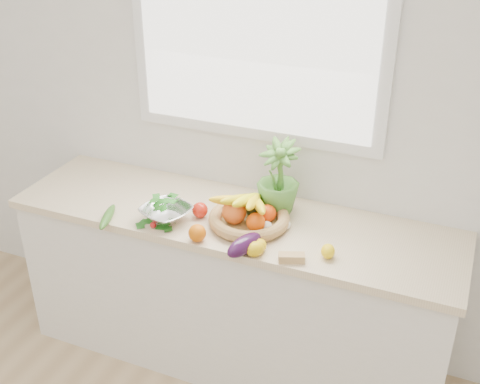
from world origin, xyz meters
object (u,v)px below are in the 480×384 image
at_px(fruit_basket, 249,214).
at_px(potted_herb, 278,177).
at_px(cucumber, 107,217).
at_px(eggplant, 244,245).
at_px(apple, 200,210).
at_px(colander_with_spinach, 166,210).

bearing_deg(fruit_basket, potted_herb, 61.25).
height_order(cucumber, fruit_basket, fruit_basket).
bearing_deg(eggplant, potted_herb, 88.02).
bearing_deg(eggplant, fruit_basket, 107.84).
bearing_deg(cucumber, fruit_basket, 19.92).
relative_size(apple, potted_herb, 0.21).
xyz_separation_m(eggplant, cucumber, (-0.71, 0.00, -0.02)).
relative_size(cucumber, colander_with_spinach, 0.81).
relative_size(apple, cucumber, 0.33).
bearing_deg(apple, fruit_basket, 6.06).
bearing_deg(colander_with_spinach, cucumber, -157.97).
xyz_separation_m(apple, eggplant, (0.32, -0.21, 0.00)).
distance_m(cucumber, potted_herb, 0.85).
height_order(potted_herb, fruit_basket, potted_herb).
relative_size(eggplant, potted_herb, 0.57).
xyz_separation_m(apple, potted_herb, (0.33, 0.19, 0.16)).
bearing_deg(apple, potted_herb, 29.35).
xyz_separation_m(apple, fruit_basket, (0.24, 0.03, 0.02)).
xyz_separation_m(cucumber, potted_herb, (0.73, 0.39, 0.18)).
distance_m(eggplant, fruit_basket, 0.24).
bearing_deg(potted_herb, cucumber, -151.66).
height_order(cucumber, potted_herb, potted_herb).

